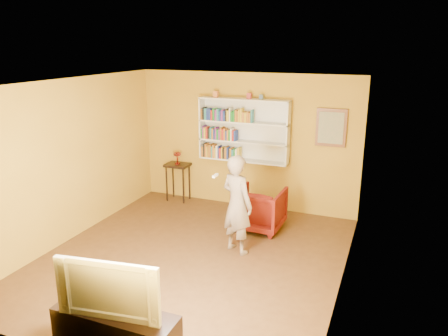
{
  "coord_description": "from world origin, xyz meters",
  "views": [
    {
      "loc": [
        2.75,
        -5.55,
        3.26
      ],
      "look_at": [
        0.23,
        0.75,
        1.29
      ],
      "focal_mm": 35.0,
      "sensor_mm": 36.0,
      "label": 1
    }
  ],
  "objects_px": {
    "bookshelf": "(245,130)",
    "ruby_lustre": "(177,155)",
    "armchair": "(260,209)",
    "tv_cabinet": "(116,332)",
    "console_table": "(178,170)",
    "person": "(237,204)",
    "television": "(113,285)"
  },
  "relations": [
    {
      "from": "ruby_lustre",
      "to": "person",
      "type": "xyz_separation_m",
      "value": [
        1.98,
        -1.76,
        -0.19
      ]
    },
    {
      "from": "armchair",
      "to": "tv_cabinet",
      "type": "height_order",
      "value": "armchair"
    },
    {
      "from": "console_table",
      "to": "person",
      "type": "relative_size",
      "value": 0.5
    },
    {
      "from": "bookshelf",
      "to": "console_table",
      "type": "bearing_deg",
      "value": -173.6
    },
    {
      "from": "console_table",
      "to": "television",
      "type": "height_order",
      "value": "television"
    },
    {
      "from": "bookshelf",
      "to": "armchair",
      "type": "relative_size",
      "value": 2.15
    },
    {
      "from": "ruby_lustre",
      "to": "tv_cabinet",
      "type": "distance_m",
      "value": 4.83
    },
    {
      "from": "person",
      "to": "ruby_lustre",
      "type": "bearing_deg",
      "value": -17.25
    },
    {
      "from": "person",
      "to": "television",
      "type": "height_order",
      "value": "person"
    },
    {
      "from": "armchair",
      "to": "bookshelf",
      "type": "bearing_deg",
      "value": -54.51
    },
    {
      "from": "ruby_lustre",
      "to": "tv_cabinet",
      "type": "height_order",
      "value": "ruby_lustre"
    },
    {
      "from": "ruby_lustre",
      "to": "console_table",
      "type": "bearing_deg",
      "value": 116.57
    },
    {
      "from": "armchair",
      "to": "person",
      "type": "bearing_deg",
      "value": 87.31
    },
    {
      "from": "armchair",
      "to": "person",
      "type": "xyz_separation_m",
      "value": [
        -0.08,
        -0.98,
        0.42
      ]
    },
    {
      "from": "television",
      "to": "person",
      "type": "bearing_deg",
      "value": 74.08
    },
    {
      "from": "television",
      "to": "ruby_lustre",
      "type": "bearing_deg",
      "value": 101.48
    },
    {
      "from": "ruby_lustre",
      "to": "television",
      "type": "bearing_deg",
      "value": -70.4
    },
    {
      "from": "armchair",
      "to": "television",
      "type": "height_order",
      "value": "television"
    },
    {
      "from": "console_table",
      "to": "tv_cabinet",
      "type": "bearing_deg",
      "value": -70.4
    },
    {
      "from": "bookshelf",
      "to": "ruby_lustre",
      "type": "distance_m",
      "value": 1.55
    },
    {
      "from": "ruby_lustre",
      "to": "tv_cabinet",
      "type": "relative_size",
      "value": 0.19
    },
    {
      "from": "bookshelf",
      "to": "tv_cabinet",
      "type": "bearing_deg",
      "value": -87.79
    },
    {
      "from": "television",
      "to": "tv_cabinet",
      "type": "bearing_deg",
      "value": 171.89
    },
    {
      "from": "person",
      "to": "tv_cabinet",
      "type": "relative_size",
      "value": 1.15
    },
    {
      "from": "armchair",
      "to": "tv_cabinet",
      "type": "relative_size",
      "value": 0.6
    },
    {
      "from": "ruby_lustre",
      "to": "person",
      "type": "relative_size",
      "value": 0.16
    },
    {
      "from": "bookshelf",
      "to": "ruby_lustre",
      "type": "bearing_deg",
      "value": -173.6
    },
    {
      "from": "person",
      "to": "television",
      "type": "bearing_deg",
      "value": 106.65
    },
    {
      "from": "console_table",
      "to": "armchair",
      "type": "distance_m",
      "value": 2.21
    },
    {
      "from": "console_table",
      "to": "armchair",
      "type": "xyz_separation_m",
      "value": [
        2.05,
        -0.78,
        -0.28
      ]
    },
    {
      "from": "ruby_lustre",
      "to": "armchair",
      "type": "relative_size",
      "value": 0.31
    },
    {
      "from": "armchair",
      "to": "console_table",
      "type": "bearing_deg",
      "value": -19.16
    }
  ]
}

